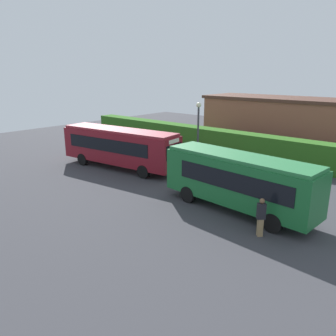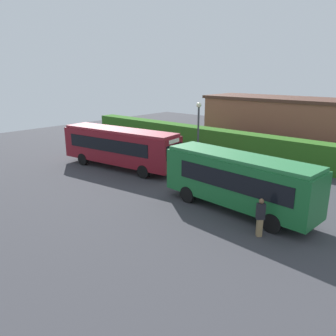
{
  "view_description": "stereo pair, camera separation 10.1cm",
  "coord_description": "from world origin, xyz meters",
  "px_view_note": "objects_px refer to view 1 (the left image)",
  "views": [
    {
      "loc": [
        12.2,
        -17.18,
        7.57
      ],
      "look_at": [
        -2.32,
        -0.81,
        1.25
      ],
      "focal_mm": 35.73,
      "sensor_mm": 36.0,
      "label": 1
    },
    {
      "loc": [
        12.27,
        -17.12,
        7.57
      ],
      "look_at": [
        -2.32,
        -0.81,
        1.25
      ],
      "focal_mm": 35.73,
      "sensor_mm": 36.0,
      "label": 2
    }
  ],
  "objects_px": {
    "person_left": "(115,146)",
    "person_center": "(162,159)",
    "bus_green": "(238,179)",
    "bus_maroon": "(119,146)",
    "lamppost": "(198,131)",
    "traffic_cone": "(221,157)",
    "person_right": "(261,216)"
  },
  "relations": [
    {
      "from": "person_center",
      "to": "lamppost",
      "type": "xyz_separation_m",
      "value": [
        3.17,
        0.45,
        2.56
      ]
    },
    {
      "from": "person_center",
      "to": "traffic_cone",
      "type": "distance_m",
      "value": 5.88
    },
    {
      "from": "person_left",
      "to": "person_center",
      "type": "bearing_deg",
      "value": 70.85
    },
    {
      "from": "person_center",
      "to": "traffic_cone",
      "type": "height_order",
      "value": "person_center"
    },
    {
      "from": "person_left",
      "to": "person_center",
      "type": "xyz_separation_m",
      "value": [
        6.28,
        -0.32,
        -0.06
      ]
    },
    {
      "from": "bus_maroon",
      "to": "person_center",
      "type": "bearing_deg",
      "value": 31.08
    },
    {
      "from": "person_center",
      "to": "traffic_cone",
      "type": "relative_size",
      "value": 2.73
    },
    {
      "from": "person_left",
      "to": "lamppost",
      "type": "relative_size",
      "value": 0.32
    },
    {
      "from": "bus_green",
      "to": "person_center",
      "type": "relative_size",
      "value": 5.61
    },
    {
      "from": "person_right",
      "to": "traffic_cone",
      "type": "relative_size",
      "value": 3.18
    },
    {
      "from": "bus_maroon",
      "to": "person_right",
      "type": "bearing_deg",
      "value": -20.58
    },
    {
      "from": "bus_green",
      "to": "person_center",
      "type": "xyz_separation_m",
      "value": [
        -8.86,
        3.43,
        -0.99
      ]
    },
    {
      "from": "bus_maroon",
      "to": "lamppost",
      "type": "bearing_deg",
      "value": 16.39
    },
    {
      "from": "bus_green",
      "to": "traffic_cone",
      "type": "height_order",
      "value": "bus_green"
    },
    {
      "from": "bus_maroon",
      "to": "lamppost",
      "type": "height_order",
      "value": "lamppost"
    },
    {
      "from": "bus_green",
      "to": "person_center",
      "type": "height_order",
      "value": "bus_green"
    },
    {
      "from": "person_right",
      "to": "bus_maroon",
      "type": "bearing_deg",
      "value": -147.35
    },
    {
      "from": "person_left",
      "to": "traffic_cone",
      "type": "relative_size",
      "value": 2.9
    },
    {
      "from": "person_left",
      "to": "lamppost",
      "type": "xyz_separation_m",
      "value": [
        9.45,
        0.13,
        2.5
      ]
    },
    {
      "from": "bus_green",
      "to": "lamppost",
      "type": "distance_m",
      "value": 7.06
    },
    {
      "from": "bus_green",
      "to": "traffic_cone",
      "type": "xyz_separation_m",
      "value": [
        -6.79,
        8.9,
        -1.55
      ]
    },
    {
      "from": "bus_maroon",
      "to": "bus_green",
      "type": "distance_m",
      "value": 11.62
    },
    {
      "from": "person_right",
      "to": "lamppost",
      "type": "relative_size",
      "value": 0.35
    },
    {
      "from": "bus_maroon",
      "to": "traffic_cone",
      "type": "height_order",
      "value": "bus_maroon"
    },
    {
      "from": "bus_green",
      "to": "person_center",
      "type": "bearing_deg",
      "value": -17.25
    },
    {
      "from": "person_left",
      "to": "bus_maroon",
      "type": "bearing_deg",
      "value": 39.39
    },
    {
      "from": "person_right",
      "to": "person_center",
      "type": "bearing_deg",
      "value": -159.8
    },
    {
      "from": "bus_maroon",
      "to": "person_center",
      "type": "height_order",
      "value": "bus_maroon"
    },
    {
      "from": "person_center",
      "to": "person_right",
      "type": "xyz_separation_m",
      "value": [
        11.27,
        -5.4,
        0.17
      ]
    },
    {
      "from": "bus_maroon",
      "to": "bus_green",
      "type": "height_order",
      "value": "bus_maroon"
    },
    {
      "from": "bus_maroon",
      "to": "traffic_cone",
      "type": "relative_size",
      "value": 17.85
    },
    {
      "from": "person_right",
      "to": "lamppost",
      "type": "xyz_separation_m",
      "value": [
        -8.1,
        5.85,
        2.39
      ]
    }
  ]
}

